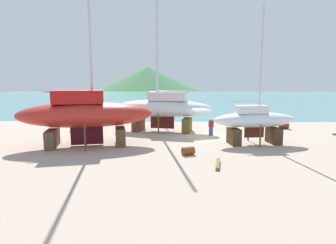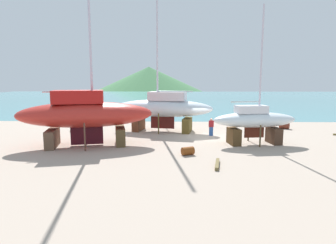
{
  "view_description": "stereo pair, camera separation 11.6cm",
  "coord_description": "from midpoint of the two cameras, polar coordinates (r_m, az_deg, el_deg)",
  "views": [
    {
      "loc": [
        -3.01,
        -25.49,
        5.08
      ],
      "look_at": [
        -3.49,
        -1.24,
        1.52
      ],
      "focal_mm": 30.43,
      "sensor_mm": 36.0,
      "label": 1
    },
    {
      "loc": [
        -2.9,
        -25.49,
        5.08
      ],
      "look_at": [
        -3.49,
        -1.24,
        1.52
      ],
      "focal_mm": 30.43,
      "sensor_mm": 36.0,
      "label": 2
    }
  ],
  "objects": [
    {
      "name": "timber_long_aft",
      "position": [
        17.52,
        10.02,
        -8.32
      ],
      "size": [
        0.58,
        2.08,
        0.19
      ],
      "primitive_type": "cube",
      "rotation": [
        0.0,
        0.0,
        1.39
      ],
      "color": "brown",
      "rests_on": "ground"
    },
    {
      "name": "worker",
      "position": [
        26.56,
        8.76,
        -0.93
      ],
      "size": [
        0.45,
        0.26,
        1.63
      ],
      "rotation": [
        0.0,
        0.0,
        4.75
      ],
      "color": "#2A4F91",
      "rests_on": "ground"
    },
    {
      "name": "sailboat_far_slipway",
      "position": [
        23.02,
        -16.06,
        1.6
      ],
      "size": [
        10.84,
        5.68,
        18.82
      ],
      "rotation": [
        0.0,
        0.0,
        0.22
      ],
      "color": "brown",
      "rests_on": "ground"
    },
    {
      "name": "sailboat_large_starboard",
      "position": [
        23.78,
        17.04,
        0.26
      ],
      "size": [
        6.94,
        3.0,
        10.8
      ],
      "rotation": [
        0.0,
        0.0,
        0.13
      ],
      "color": "#462F21",
      "rests_on": "ground"
    },
    {
      "name": "sea_water",
      "position": [
        82.78,
        3.46,
        4.82
      ],
      "size": [
        153.21,
        95.22,
        0.01
      ],
      "primitive_type": "cube",
      "color": "teal",
      "rests_on": "ground"
    },
    {
      "name": "headland_hill",
      "position": [
        175.04,
        -3.82,
        6.67
      ],
      "size": [
        115.95,
        115.95,
        26.42
      ],
      "primitive_type": "cone",
      "color": "#417546",
      "rests_on": "ground"
    },
    {
      "name": "ground_plane",
      "position": [
        22.13,
        9.08,
        -5.03
      ],
      "size": [
        54.53,
        54.53,
        0.0
      ],
      "primitive_type": "plane",
      "color": "tan"
    },
    {
      "name": "barrel_by_slipway",
      "position": [
        32.52,
        22.36,
        -0.67
      ],
      "size": [
        1.16,
        1.09,
        0.67
      ],
      "primitive_type": "cylinder",
      "rotation": [
        1.57,
        0.0,
        4.12
      ],
      "color": "maroon",
      "rests_on": "ground"
    },
    {
      "name": "timber_short_skew",
      "position": [
        29.73,
        -16.69,
        -1.74
      ],
      "size": [
        2.37,
        0.63,
        0.11
      ],
      "primitive_type": "cube",
      "rotation": [
        0.0,
        0.0,
        0.2
      ],
      "color": "#855E46",
      "rests_on": "ground"
    },
    {
      "name": "barrel_blue_faded",
      "position": [
        19.69,
        4.15,
        -5.79
      ],
      "size": [
        0.98,
        0.85,
        0.56
      ],
      "primitive_type": "cylinder",
      "rotation": [
        1.57,
        0.0,
        2.01
      ],
      "color": "brown",
      "rests_on": "ground"
    },
    {
      "name": "sailboat_mid_port",
      "position": [
        28.42,
        -0.92,
        2.85
      ],
      "size": [
        10.42,
        4.84,
        15.75
      ],
      "rotation": [
        0.0,
        0.0,
        2.96
      ],
      "color": "brown",
      "rests_on": "ground"
    }
  ]
}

